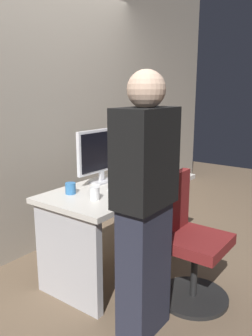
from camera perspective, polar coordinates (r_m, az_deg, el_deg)
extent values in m
plane|color=brown|center=(3.14, -0.76, -16.06)|extent=(9.00, 9.00, 0.00)
cube|color=#9E9384|center=(3.37, -13.53, 12.20)|extent=(6.40, 0.10, 3.00)
cube|color=beige|center=(2.86, -0.81, -3.18)|extent=(1.40, 0.69, 0.04)
cube|color=#B2B2B7|center=(2.56, -9.76, -14.52)|extent=(0.06, 0.61, 0.71)
cube|color=#B2B2B7|center=(3.48, 5.62, -6.72)|extent=(0.06, 0.61, 0.71)
cylinder|color=black|center=(2.77, 11.12, -20.33)|extent=(0.52, 0.52, 0.03)
cylinder|color=black|center=(2.66, 11.32, -16.56)|extent=(0.05, 0.05, 0.39)
cube|color=maroon|center=(2.56, 11.56, -11.97)|extent=(0.44, 0.44, 0.08)
cube|color=maroon|center=(2.54, 7.93, -5.69)|extent=(0.40, 0.06, 0.44)
cube|color=#262838|center=(2.24, 3.01, -16.50)|extent=(0.34, 0.20, 0.85)
cube|color=black|center=(1.99, 3.26, 1.71)|extent=(0.40, 0.24, 0.58)
sphere|color=beige|center=(1.95, 3.41, 12.99)|extent=(0.22, 0.22, 0.22)
cube|color=silver|center=(2.94, -4.10, -2.20)|extent=(0.20, 0.15, 0.02)
cube|color=silver|center=(2.93, -4.11, -1.30)|extent=(0.04, 0.03, 0.08)
cube|color=silver|center=(2.88, -4.18, 2.95)|extent=(0.54, 0.05, 0.36)
cube|color=black|center=(2.87, -3.92, 2.91)|extent=(0.50, 0.02, 0.32)
cube|color=white|center=(2.80, 0.68, -2.90)|extent=(0.43, 0.14, 0.02)
ellipsoid|color=black|center=(3.03, 3.62, -1.56)|extent=(0.06, 0.10, 0.03)
cylinder|color=silver|center=(2.47, -5.26, -4.23)|extent=(0.07, 0.07, 0.09)
cylinder|color=#3372B2|center=(2.63, -9.25, -3.37)|extent=(0.08, 0.08, 0.09)
cube|color=beige|center=(3.23, 3.02, -0.62)|extent=(0.19, 0.17, 0.03)
cube|color=gold|center=(3.22, 2.86, -0.13)|extent=(0.19, 0.17, 0.02)
cube|color=#338C59|center=(3.22, 2.84, 0.38)|extent=(0.18, 0.15, 0.03)
cube|color=#3359A5|center=(3.22, 2.90, 0.97)|extent=(0.19, 0.19, 0.03)
cube|color=#594C72|center=(3.21, 3.07, 1.46)|extent=(0.18, 0.16, 0.03)
cube|color=red|center=(3.21, 3.17, 2.02)|extent=(0.21, 0.13, 0.03)
cube|color=black|center=(3.11, 7.00, -1.48)|extent=(0.11, 0.16, 0.01)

